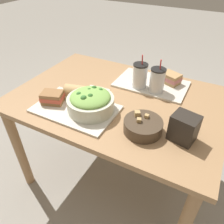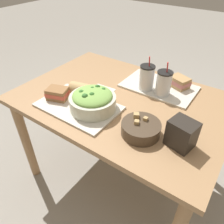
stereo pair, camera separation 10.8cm
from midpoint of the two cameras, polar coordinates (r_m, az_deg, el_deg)
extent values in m
plane|color=gray|center=(1.77, 3.74, -15.83)|extent=(12.00, 12.00, 0.00)
cube|color=#A37A51|center=(1.29, 4.96, 3.18)|extent=(1.20, 0.85, 0.03)
cylinder|color=#A37A51|center=(1.61, -19.78, -7.25)|extent=(0.06, 0.06, 0.68)
cylinder|color=#A37A51|center=(1.99, -3.60, 4.50)|extent=(0.06, 0.06, 0.68)
cylinder|color=#A37A51|center=(1.68, 27.24, -7.52)|extent=(0.06, 0.06, 0.68)
cube|color=beige|center=(1.20, -6.22, 1.40)|extent=(0.44, 0.28, 0.01)
cube|color=beige|center=(1.41, 14.31, 6.36)|extent=(0.44, 0.28, 0.01)
cylinder|color=beige|center=(1.14, -2.37, 2.39)|extent=(0.24, 0.24, 0.08)
ellipsoid|color=#7FB251|center=(1.12, -2.43, 4.20)|extent=(0.21, 0.21, 0.05)
sphere|color=#427F38|center=(1.12, -5.28, 5.10)|extent=(0.03, 0.03, 0.03)
sphere|color=#38702D|center=(1.09, -2.44, 4.34)|extent=(0.03, 0.03, 0.03)
sphere|color=#38702D|center=(1.15, -2.48, 5.96)|extent=(0.03, 0.03, 0.03)
sphere|color=#38702D|center=(1.16, -1.14, 6.42)|extent=(0.03, 0.03, 0.03)
sphere|color=#427F38|center=(1.14, 0.45, 5.78)|extent=(0.02, 0.02, 0.02)
sphere|color=#427F38|center=(1.08, -4.26, 3.98)|extent=(0.03, 0.03, 0.03)
cube|color=beige|center=(1.10, 0.30, 4.30)|extent=(0.05, 0.06, 0.01)
cube|color=beige|center=(1.10, -1.84, 4.13)|extent=(0.06, 0.05, 0.01)
cylinder|color=#473828|center=(1.03, 10.54, -4.41)|extent=(0.18, 0.18, 0.06)
cylinder|color=brown|center=(1.01, 10.69, -3.44)|extent=(0.16, 0.16, 0.01)
cube|color=tan|center=(1.03, 11.74, -1.94)|extent=(0.02, 0.02, 0.02)
cube|color=tan|center=(1.03, 9.34, -1.07)|extent=(0.04, 0.04, 0.03)
cube|color=tan|center=(1.00, 9.55, -2.83)|extent=(0.03, 0.03, 0.02)
cube|color=olive|center=(1.26, -11.53, 3.82)|extent=(0.13, 0.11, 0.02)
cube|color=#C64C38|center=(1.25, -11.65, 4.66)|extent=(0.14, 0.12, 0.02)
cube|color=olive|center=(1.24, -11.78, 5.52)|extent=(0.13, 0.11, 0.02)
cylinder|color=tan|center=(1.25, -4.81, 5.67)|extent=(0.18, 0.11, 0.07)
cylinder|color=beige|center=(1.22, -1.34, 4.97)|extent=(0.02, 0.07, 0.07)
cube|color=tan|center=(1.43, 19.13, 6.58)|extent=(0.13, 0.12, 0.02)
cube|color=#C1706B|center=(1.42, 19.31, 7.34)|extent=(0.14, 0.12, 0.02)
cube|color=tan|center=(1.41, 19.49, 8.11)|extent=(0.13, 0.12, 0.02)
cylinder|color=silver|center=(1.33, 11.37, 8.60)|extent=(0.09, 0.09, 0.14)
cylinder|color=black|center=(1.33, 11.32, 8.27)|extent=(0.08, 0.08, 0.11)
cylinder|color=black|center=(1.29, 11.77, 11.48)|extent=(0.09, 0.09, 0.01)
cylinder|color=red|center=(1.28, 12.20, 12.59)|extent=(0.01, 0.02, 0.07)
cylinder|color=silver|center=(1.29, 15.67, 7.02)|extent=(0.09, 0.09, 0.13)
cylinder|color=maroon|center=(1.30, 15.62, 6.71)|extent=(0.08, 0.08, 0.11)
cylinder|color=black|center=(1.26, 16.21, 9.81)|extent=(0.09, 0.09, 0.01)
cylinder|color=red|center=(1.25, 16.72, 10.92)|extent=(0.01, 0.02, 0.07)
cube|color=#28231E|center=(1.00, 20.75, -5.49)|extent=(0.13, 0.11, 0.13)
cube|color=silver|center=(1.34, -0.06, 5.79)|extent=(0.14, 0.10, 0.00)
camera|label=1|loc=(0.05, -87.14, 2.17)|focal=35.00mm
camera|label=2|loc=(0.05, 92.86, -2.17)|focal=35.00mm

